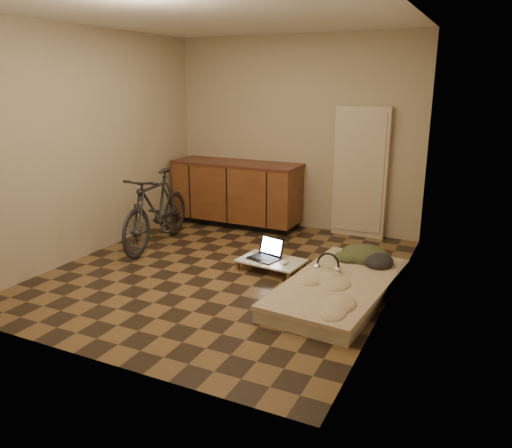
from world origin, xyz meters
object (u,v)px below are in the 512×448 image
at_px(lap_desk, 271,261).
at_px(laptop, 267,254).
at_px(futon, 339,288).
at_px(bicycle, 156,206).

xyz_separation_m(lap_desk, laptop, (-0.07, 0.03, 0.06)).
distance_m(futon, laptop, 1.02).
xyz_separation_m(futon, lap_desk, (-0.87, 0.35, 0.02)).
relative_size(futon, lap_desk, 2.60).
bearing_deg(bicycle, lap_desk, -12.59).
height_order(futon, laptop, laptop).
relative_size(bicycle, laptop, 4.22).
xyz_separation_m(bicycle, futon, (2.50, -0.49, -0.44)).
relative_size(bicycle, futon, 0.84).
bearing_deg(futon, lap_desk, 163.16).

